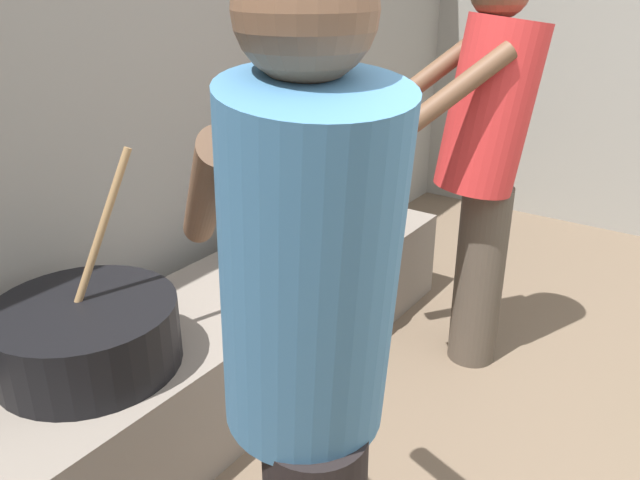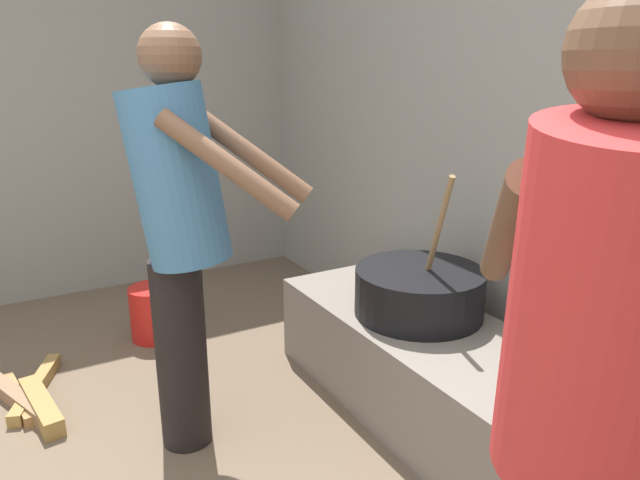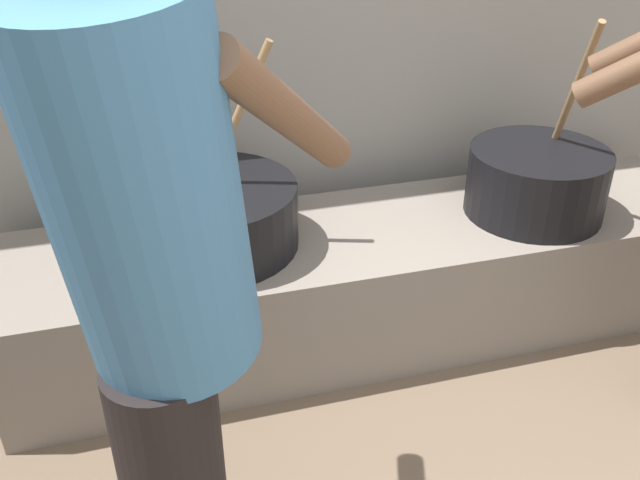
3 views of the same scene
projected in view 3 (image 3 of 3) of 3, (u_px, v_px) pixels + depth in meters
name	position (u px, v px, depth m)	size (l,w,h in m)	color
hearth_ledge	(375.00, 278.00, 2.49)	(2.49, 0.60, 0.42)	slate
cooking_pot_main	(536.00, 181.00, 2.41)	(0.48, 0.48, 0.69)	black
cooking_pot_secondary	(210.00, 216.00, 2.22)	(0.57, 0.57, 0.66)	black
cook_in_blue_shirt	(158.00, 286.00, 1.16)	(0.67, 0.72, 1.62)	black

